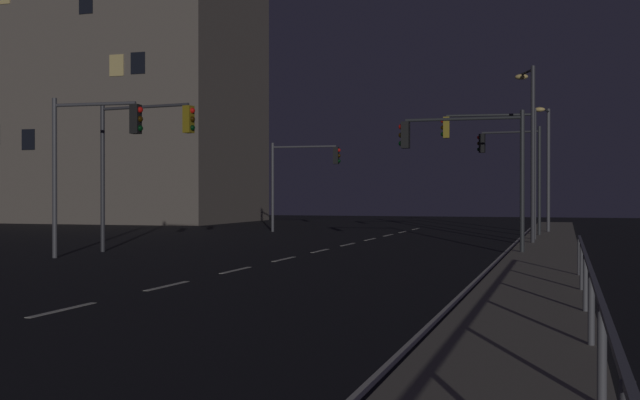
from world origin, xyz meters
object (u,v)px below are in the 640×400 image
Objects in this scene: traffic_light_near_left at (494,148)px; traffic_light_overhead_east at (92,146)px; street_lamp_mid_block at (531,137)px; building_distant at (117,85)px; traffic_light_far_right at (141,145)px; traffic_light_near_right at (303,169)px; traffic_light_far_center at (464,152)px; street_lamp_corner at (547,156)px; traffic_light_mid_right at (512,160)px.

traffic_light_near_left reaches higher than traffic_light_overhead_east.
traffic_light_overhead_east is at bearing -140.15° from street_lamp_mid_block.
traffic_light_far_right is at bearing -57.17° from building_distant.
traffic_light_near_right is (-11.16, 6.38, -0.62)m from traffic_light_near_left.
traffic_light_near_left is 8.07m from traffic_light_far_center.
street_lamp_mid_block reaches higher than traffic_light_near_right.
traffic_light_overhead_east is at bearing -123.63° from street_lamp_corner.
traffic_light_far_right reaches higher than traffic_light_far_center.
traffic_light_far_center is 12.53m from traffic_light_mid_right.
traffic_light_far_right is at bearing -128.49° from traffic_light_mid_right.
traffic_light_far_right is 1.13× the size of traffic_light_far_center.
traffic_light_far_center is at bearing -92.57° from traffic_light_near_left.
traffic_light_near_right is 0.95× the size of traffic_light_overhead_east.
traffic_light_far_center is 41.68m from building_distant.
traffic_light_far_center is 0.74× the size of street_lamp_corner.
traffic_light_near_left is 7.85m from street_lamp_corner.
traffic_light_overhead_east is at bearing -59.72° from building_distant.
traffic_light_near_right is 0.77× the size of street_lamp_corner.
traffic_light_near_left is at bearing -96.42° from traffic_light_mid_right.
street_lamp_mid_block reaches higher than street_lamp_corner.
street_lamp_mid_block is (1.15, -6.58, 0.63)m from traffic_light_mid_right.
street_lamp_mid_block is (13.25, 8.63, 0.60)m from traffic_light_far_right.
traffic_light_mid_right is at bearing 83.58° from traffic_light_near_left.
street_lamp_corner reaches higher than traffic_light_far_center.
street_lamp_mid_block is at bearing -33.27° from building_distant.
street_lamp_corner reaches higher than traffic_light_mid_right.
building_distant reaches higher than traffic_light_overhead_east.
street_lamp_corner is 0.90× the size of street_lamp_mid_block.
traffic_light_near_left reaches higher than traffic_light_far_center.
street_lamp_corner is at bearing 87.49° from street_lamp_mid_block.
traffic_light_near_left is 1.05× the size of traffic_light_far_right.
street_lamp_mid_block is 0.34× the size of building_distant.
building_distant reaches higher than traffic_light_far_center.
traffic_light_far_right reaches higher than traffic_light_overhead_east.
building_distant reaches higher than street_lamp_corner.
traffic_light_near_left is 2.70m from street_lamp_mid_block.
traffic_light_far_center is at bearing 13.59° from traffic_light_far_right.
traffic_light_mid_right is (0.86, 12.50, 0.24)m from traffic_light_far_center.
building_distant is at bearing 122.83° from traffic_light_far_right.
traffic_light_far_center is at bearing -41.75° from building_distant.
traffic_light_mid_right is 1.00× the size of traffic_light_overhead_east.
building_distant reaches higher than traffic_light_mid_right.
traffic_light_far_right is at bearing -91.48° from traffic_light_near_right.
street_lamp_corner is at bearing 74.66° from traffic_light_near_left.
traffic_light_near_left is 0.79× the size of street_lamp_mid_block.
traffic_light_near_right is at bearing 150.23° from traffic_light_near_left.
traffic_light_mid_right is 0.81× the size of street_lamp_corner.
traffic_light_overhead_east is (-11.89, -13.42, -0.48)m from traffic_light_near_left.
traffic_light_overhead_east is 0.73× the size of street_lamp_mid_block.
traffic_light_far_center is 15.81m from street_lamp_corner.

